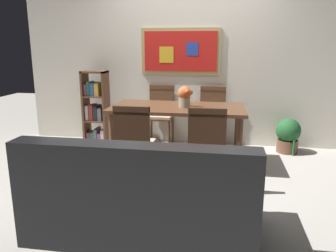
% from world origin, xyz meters
% --- Properties ---
extents(ground_plane, '(12.00, 12.00, 0.00)m').
position_xyz_m(ground_plane, '(0.00, 0.00, 0.00)').
color(ground_plane, '#B7B2A8').
extents(wall_back_with_painting, '(5.20, 0.14, 2.60)m').
position_xyz_m(wall_back_with_painting, '(-0.00, 1.41, 1.30)').
color(wall_back_with_painting, silver).
rests_on(wall_back_with_painting, ground_plane).
extents(dining_table, '(1.69, 0.85, 0.75)m').
position_xyz_m(dining_table, '(-0.08, 0.39, 0.66)').
color(dining_table, brown).
rests_on(dining_table, ground_plane).
extents(dining_chair_far_right, '(0.40, 0.41, 0.91)m').
position_xyz_m(dining_chair_far_right, '(0.33, 1.18, 0.54)').
color(dining_chair_far_right, brown).
rests_on(dining_chair_far_right, ground_plane).
extents(dining_chair_near_left, '(0.40, 0.41, 0.91)m').
position_xyz_m(dining_chair_near_left, '(-0.43, -0.42, 0.54)').
color(dining_chair_near_left, brown).
rests_on(dining_chair_near_left, ground_plane).
extents(dining_chair_far_left, '(0.40, 0.41, 0.91)m').
position_xyz_m(dining_chair_far_left, '(-0.45, 1.21, 0.54)').
color(dining_chair_far_left, brown).
rests_on(dining_chair_far_left, ground_plane).
extents(dining_chair_near_right, '(0.40, 0.41, 0.91)m').
position_xyz_m(dining_chair_near_right, '(0.34, -0.39, 0.54)').
color(dining_chair_near_right, brown).
rests_on(dining_chair_near_right, ground_plane).
extents(leather_couch, '(1.80, 0.84, 0.84)m').
position_xyz_m(leather_couch, '(-0.13, -1.34, 0.31)').
color(leather_couch, black).
rests_on(leather_couch, ground_plane).
extents(bookshelf, '(0.36, 0.28, 1.13)m').
position_xyz_m(bookshelf, '(-1.43, 1.05, 0.52)').
color(bookshelf, brown).
rests_on(bookshelf, ground_plane).
extents(potted_ivy, '(0.35, 0.35, 0.59)m').
position_xyz_m(potted_ivy, '(1.42, 1.10, 0.25)').
color(potted_ivy, brown).
rests_on(potted_ivy, ground_plane).
extents(flower_vase, '(0.18, 0.18, 0.26)m').
position_xyz_m(flower_vase, '(0.01, 0.36, 0.90)').
color(flower_vase, tan).
rests_on(flower_vase, dining_table).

